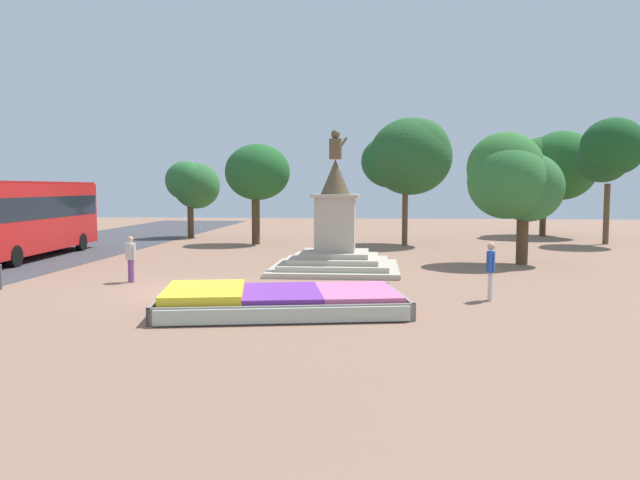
% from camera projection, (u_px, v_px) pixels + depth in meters
% --- Properties ---
extents(ground_plane, '(92.28, 92.28, 0.00)m').
position_uv_depth(ground_plane, '(198.00, 291.00, 19.69)').
color(ground_plane, '#8C6651').
extents(flower_planter, '(6.91, 4.42, 0.65)m').
position_uv_depth(flower_planter, '(278.00, 301.00, 16.38)').
color(flower_planter, '#38281C').
rests_on(flower_planter, ground_plane).
extents(statue_monument, '(4.91, 4.91, 5.48)m').
position_uv_depth(statue_monument, '(335.00, 242.00, 24.35)').
color(statue_monument, '#B2A893').
rests_on(statue_monument, ground_plane).
extents(city_bus, '(3.20, 11.24, 3.52)m').
position_uv_depth(city_bus, '(22.00, 215.00, 28.35)').
color(city_bus, red).
rests_on(city_bus, ground_plane).
extents(pedestrian_with_handbag, '(0.45, 0.42, 1.59)m').
position_uv_depth(pedestrian_with_handbag, '(131.00, 256.00, 21.37)').
color(pedestrian_with_handbag, '#8C4C99').
rests_on(pedestrian_with_handbag, ground_plane).
extents(pedestrian_near_planter, '(0.31, 0.56, 1.68)m').
position_uv_depth(pedestrian_near_planter, '(491.00, 267.00, 17.90)').
color(pedestrian_near_planter, beige).
rests_on(pedestrian_near_planter, ground_plane).
extents(kerb_bollard_mid_b, '(0.13, 0.13, 0.83)m').
position_uv_depth(kerb_bollard_mid_b, '(0.00, 276.00, 19.88)').
color(kerb_bollard_mid_b, '#4C5156').
rests_on(kerb_bollard_mid_b, ground_plane).
extents(park_tree_far_left, '(3.74, 3.44, 5.72)m').
position_uv_depth(park_tree_far_left, '(256.00, 172.00, 35.69)').
color(park_tree_far_left, '#4C3823').
rests_on(park_tree_far_left, ground_plane).
extents(park_tree_behind_statue, '(3.48, 3.96, 7.11)m').
position_uv_depth(park_tree_behind_statue, '(609.00, 152.00, 34.84)').
color(park_tree_behind_statue, brown).
rests_on(park_tree_behind_statue, ground_plane).
extents(park_tree_far_right, '(4.06, 3.68, 5.59)m').
position_uv_depth(park_tree_far_right, '(512.00, 178.00, 26.22)').
color(park_tree_far_right, '#4C3823').
rests_on(park_tree_far_right, ground_plane).
extents(park_tree_street_side, '(5.47, 5.93, 6.89)m').
position_uv_depth(park_tree_street_side, '(551.00, 167.00, 41.05)').
color(park_tree_street_side, '#4C3823').
rests_on(park_tree_street_side, ground_plane).
extents(park_tree_mid_canopy, '(5.09, 5.07, 7.13)m').
position_uv_depth(park_tree_mid_canopy, '(408.00, 156.00, 34.95)').
color(park_tree_mid_canopy, brown).
rests_on(park_tree_mid_canopy, ground_plane).
extents(park_tree_distant, '(3.33, 3.39, 4.92)m').
position_uv_depth(park_tree_distant, '(193.00, 184.00, 40.27)').
color(park_tree_distant, '#4C3823').
rests_on(park_tree_distant, ground_plane).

